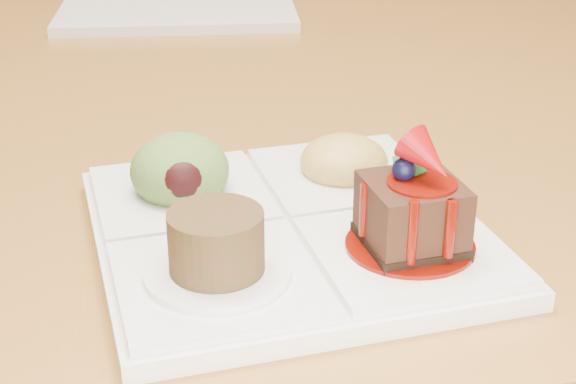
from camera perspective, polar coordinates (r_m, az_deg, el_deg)
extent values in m
cube|color=olive|center=(1.25, -6.66, 12.01)|extent=(1.00, 1.80, 0.04)
cylinder|color=olive|center=(2.22, 3.21, 8.06)|extent=(0.06, 0.06, 0.71)
cylinder|color=black|center=(1.58, 11.86, -4.63)|extent=(0.04, 0.04, 0.48)
cylinder|color=black|center=(1.94, 10.95, 1.32)|extent=(0.04, 0.04, 0.48)
cube|color=silver|center=(0.55, 0.00, -2.73)|extent=(0.25, 0.25, 0.01)
cube|color=silver|center=(0.52, 7.86, -3.84)|extent=(0.12, 0.12, 0.01)
cube|color=silver|center=(0.49, -4.57, -5.70)|extent=(0.12, 0.12, 0.01)
cube|color=silver|center=(0.58, -6.92, -0.15)|extent=(0.12, 0.12, 0.01)
cube|color=silver|center=(0.61, 3.62, 1.14)|extent=(0.12, 0.12, 0.01)
cylinder|color=#590903|center=(0.52, 7.88, -3.42)|extent=(0.08, 0.08, 0.00)
cube|color=black|center=(0.51, 7.90, -3.19)|extent=(0.06, 0.06, 0.01)
cube|color=#33160E|center=(0.50, 8.04, -1.14)|extent=(0.06, 0.06, 0.03)
cylinder|color=#590903|center=(0.50, 8.16, 0.70)|extent=(0.04, 0.04, 0.00)
sphere|color=black|center=(0.50, 7.48, 1.45)|extent=(0.01, 0.01, 0.01)
cone|color=maroon|center=(0.49, 9.07, 2.14)|extent=(0.04, 0.04, 0.03)
cube|color=#114711|center=(0.51, 8.09, 1.70)|extent=(0.01, 0.02, 0.01)
cube|color=#114711|center=(0.50, 7.35, 1.73)|extent=(0.01, 0.02, 0.01)
cylinder|color=#590903|center=(0.48, 8.04, -2.62)|extent=(0.01, 0.01, 0.04)
cylinder|color=#590903|center=(0.49, 10.44, -2.36)|extent=(0.01, 0.01, 0.03)
cylinder|color=#590903|center=(0.50, 4.98, -1.14)|extent=(0.01, 0.01, 0.03)
cylinder|color=silver|center=(0.48, -4.59, -5.20)|extent=(0.08, 0.08, 0.00)
cylinder|color=#522517|center=(0.47, -4.67, -3.22)|extent=(0.05, 0.05, 0.03)
cylinder|color=#471D0F|center=(0.47, -4.71, -2.03)|extent=(0.04, 0.04, 0.00)
ellipsoid|color=#5B7A31|center=(0.58, -7.01, 1.39)|extent=(0.06, 0.06, 0.05)
ellipsoid|color=black|center=(0.56, -6.83, 0.69)|extent=(0.03, 0.02, 0.03)
ellipsoid|color=gold|center=(0.61, 3.64, 1.94)|extent=(0.06, 0.06, 0.04)
cube|color=orange|center=(0.61, 4.73, 2.76)|extent=(0.02, 0.02, 0.01)
cube|color=#48791A|center=(0.62, 2.89, 2.94)|extent=(0.02, 0.02, 0.01)
cube|color=orange|center=(0.60, 2.74, 2.28)|extent=(0.02, 0.02, 0.01)
cube|color=#48791A|center=(0.59, 4.36, 2.02)|extent=(0.02, 0.02, 0.01)
cube|color=silver|center=(1.14, -7.08, 12.11)|extent=(0.31, 0.31, 0.01)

